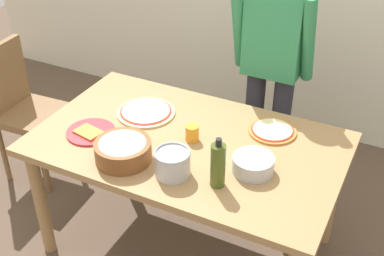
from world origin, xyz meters
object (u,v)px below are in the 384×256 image
Objects in this scene: plate_with_slice at (90,132)px; dining_table at (188,155)px; popcorn_bowl at (123,149)px; cup_orange at (192,133)px; olive_oil_bottle at (218,165)px; person_cook at (273,60)px; pizza_raw_on_board at (146,112)px; chair_wooden_left at (23,104)px; mixing_bowl_steel at (253,164)px; pizza_cooked_on_tray at (272,131)px; steel_pot at (172,163)px.

dining_table is at bearing 18.89° from plate_with_slice.
popcorn_bowl is 0.38m from cup_orange.
cup_orange is at bearing 134.31° from olive_oil_bottle.
dining_table is 0.99× the size of person_cook.
cup_orange reaches higher than pizza_raw_on_board.
pizza_raw_on_board is at bearing 106.40° from popcorn_bowl.
plate_with_slice is at bearing -22.06° from chair_wooden_left.
person_cook reaches higher than mixing_bowl_steel.
steel_pot is (-0.31, -0.55, 0.06)m from pizza_cooked_on_tray.
mixing_bowl_steel is (1.71, -0.25, 0.26)m from chair_wooden_left.
person_cook is 0.77m from cup_orange.
pizza_cooked_on_tray is (1.69, 0.11, 0.23)m from chair_wooden_left.
popcorn_bowl is at bearing -21.93° from plate_with_slice.
plate_with_slice is 0.93× the size of popcorn_bowl.
person_cook reaches higher than chair_wooden_left.
pizza_raw_on_board reaches higher than dining_table.
chair_wooden_left is 1.69m from olive_oil_bottle.
pizza_raw_on_board is 1.29× the size of pizza_cooked_on_tray.
pizza_raw_on_board is 1.29× the size of olive_oil_bottle.
person_cook is 6.23× the size of plate_with_slice.
plate_with_slice is 1.02× the size of olive_oil_bottle.
dining_table is at bearing 53.39° from popcorn_bowl.
olive_oil_bottle is 3.01× the size of cup_orange.
pizza_cooked_on_tray is at bearing 60.93° from steel_pot.
person_cook is at bearing 21.37° from chair_wooden_left.
chair_wooden_left is 1.37m from cup_orange.
pizza_cooked_on_tray is 1.00× the size of olive_oil_bottle.
steel_pot is 2.04× the size of cup_orange.
mixing_bowl_steel is (0.73, -0.22, 0.03)m from pizza_raw_on_board.
steel_pot is (0.56, -0.11, 0.06)m from plate_with_slice.
mixing_bowl_steel is at bearing -12.47° from dining_table.
chair_wooden_left reaches higher than pizza_cooked_on_tray.
pizza_cooked_on_tray is (0.18, -0.48, -0.17)m from person_cook.
pizza_raw_on_board is 3.89× the size of cup_orange.
person_cook is 0.83m from pizza_raw_on_board.
pizza_cooked_on_tray is 0.81m from popcorn_bowl.
olive_oil_bottle is 1.48× the size of steel_pot.
olive_oil_bottle is (-0.11, -0.17, 0.07)m from mixing_bowl_steel.
mixing_bowl_steel reaches higher than pizza_cooked_on_tray.
dining_table is 9.22× the size of steel_pot.
chair_wooden_left is 3.71× the size of olive_oil_bottle.
pizza_raw_on_board is 0.76m from mixing_bowl_steel.
olive_oil_bottle is (0.49, 0.03, 0.05)m from popcorn_bowl.
pizza_cooked_on_tray is 0.44m from cup_orange.
steel_pot is at bearing -81.41° from cup_orange.
plate_with_slice is (-0.49, -0.17, 0.10)m from dining_table.
plate_with_slice reaches higher than pizza_raw_on_board.
chair_wooden_left is 1.01m from pizza_raw_on_board.
person_cook reaches higher than pizza_cooked_on_tray.
chair_wooden_left reaches higher than plate_with_slice.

